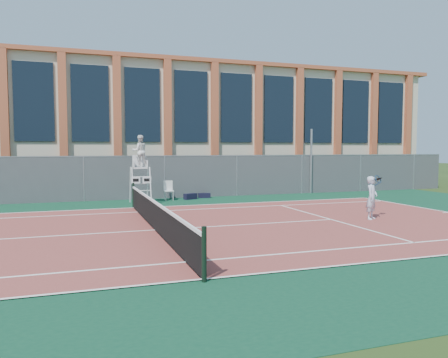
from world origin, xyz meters
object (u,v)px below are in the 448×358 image
object	(u,v)px
steel_pole	(311,161)
umpire_chair	(140,153)
plastic_chair	(168,189)
tennis_player	(372,198)

from	to	relation	value
steel_pole	umpire_chair	bearing A→B (deg)	-170.64
umpire_chair	plastic_chair	distance (m)	2.54
plastic_chair	steel_pole	bearing A→B (deg)	4.86
steel_pole	plastic_chair	world-z (taller)	steel_pole
steel_pole	tennis_player	bearing A→B (deg)	-106.60
umpire_chair	tennis_player	xyz separation A→B (m)	(7.34, -7.44, -1.56)
steel_pole	plastic_chair	distance (m)	8.64
plastic_chair	tennis_player	size ratio (longest dim) A/B	0.61
plastic_chair	tennis_player	distance (m)	10.19
steel_pole	tennis_player	world-z (taller)	steel_pole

